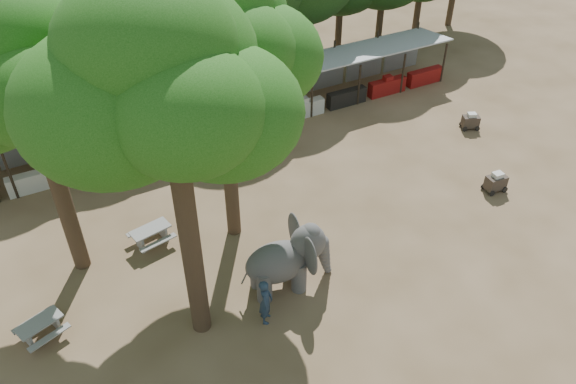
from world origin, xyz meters
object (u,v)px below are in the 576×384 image
yard_tree_back (213,33)px  yard_tree_left (17,68)px  elephant (288,258)px  handler (266,301)px  picnic_table_near (41,327)px  cart_back (471,121)px  yard_tree_center (160,83)px  picnic_table_far (151,234)px  cart_front (496,182)px

yard_tree_back → yard_tree_left: bearing=170.5°
yard_tree_back → elephant: 8.23m
handler → picnic_table_near: 7.61m
yard_tree_back → cart_back: bearing=5.6°
elephant → yard_tree_left: bearing=150.5°
picnic_table_near → cart_back: size_ratio=1.66×
handler → yard_tree_center: bearing=98.0°
elephant → cart_back: elephant is taller
cart_back → handler: bearing=-133.4°
yard_tree_left → yard_tree_back: bearing=-9.5°
picnic_table_near → picnic_table_far: bearing=10.9°
elephant → cart_front: elephant is taller
elephant → cart_front: 11.03m
picnic_table_near → cart_front: size_ratio=1.74×
yard_tree_center → cart_back: size_ratio=10.87×
yard_tree_left → handler: yard_tree_left is taller
picnic_table_far → cart_front: 15.31m
yard_tree_left → cart_back: (20.51, 0.42, -7.75)m
elephant → handler: bearing=-136.3°
yard_tree_center → cart_front: bearing=2.9°
yard_tree_center → elephant: yard_tree_center is taller
yard_tree_center → elephant: bearing=1.9°
elephant → handler: elephant is taller
yard_tree_back → cart_back: yard_tree_back is taller
cart_front → yard_tree_back: bearing=169.7°
yard_tree_back → picnic_table_far: yard_tree_back is taller
picnic_table_far → cart_back: cart_back is taller
cart_front → handler: bearing=-166.8°
elephant → picnic_table_far: 6.00m
picnic_table_far → elephant: bearing=-61.3°
yard_tree_back → cart_back: 16.67m
yard_tree_back → cart_back: (14.51, 1.42, -8.09)m
picnic_table_near → yard_tree_center: bearing=-41.6°
elephant → picnic_table_near: elephant is taller
picnic_table_near → picnic_table_far: 5.44m
cart_front → cart_back: cart_front is taller
yard_tree_back → elephant: size_ratio=3.25×
cart_front → cart_back: size_ratio=0.95×
cart_front → cart_back: 5.45m
picnic_table_near → yard_tree_back: bearing=-4.8°
yard_tree_left → picnic_table_near: size_ratio=6.00×
yard_tree_left → elephant: yard_tree_left is taller
yard_tree_left → elephant: (6.71, -4.88, -6.88)m
yard_tree_left → cart_back: bearing=1.2°
handler → cart_front: 12.61m
picnic_table_near → cart_back: bearing=-10.8°
yard_tree_center → yard_tree_left: bearing=121.0°
yard_tree_back → picnic_table_far: bearing=167.4°
elephant → picnic_table_far: elephant is taller
yard_tree_center → handler: bearing=-24.4°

